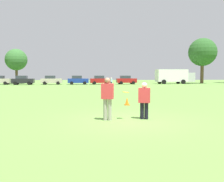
{
  "coord_description": "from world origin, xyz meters",
  "views": [
    {
      "loc": [
        -1.53,
        -9.38,
        1.77
      ],
      "look_at": [
        -0.4,
        2.06,
        1.05
      ],
      "focal_mm": 38.65,
      "sensor_mm": 36.0,
      "label": 1
    }
  ],
  "objects_px": {
    "player_thrower": "(107,96)",
    "parked_car_near_right": "(100,80)",
    "parked_car_far_right": "(126,80)",
    "player_defender": "(144,99)",
    "frisbee": "(126,92)",
    "parked_car_mid_left": "(23,80)",
    "bystander_sideline_watcher": "(111,81)",
    "traffic_cone": "(127,101)",
    "parked_car_center": "(51,80)",
    "box_truck": "(174,76)",
    "parked_car_mid_right": "(78,80)"
  },
  "relations": [
    {
      "from": "player_thrower",
      "to": "parked_car_near_right",
      "type": "bearing_deg",
      "value": 87.65
    },
    {
      "from": "parked_car_far_right",
      "to": "player_thrower",
      "type": "bearing_deg",
      "value": -99.99
    },
    {
      "from": "player_defender",
      "to": "frisbee",
      "type": "bearing_deg",
      "value": -175.2
    },
    {
      "from": "parked_car_mid_left",
      "to": "bystander_sideline_watcher",
      "type": "bearing_deg",
      "value": -31.4
    },
    {
      "from": "player_defender",
      "to": "parked_car_mid_left",
      "type": "height_order",
      "value": "parked_car_mid_left"
    },
    {
      "from": "traffic_cone",
      "to": "parked_car_center",
      "type": "distance_m",
      "value": 37.06
    },
    {
      "from": "parked_car_center",
      "to": "box_truck",
      "type": "xyz_separation_m",
      "value": [
        26.46,
        1.9,
        0.83
      ]
    },
    {
      "from": "parked_car_mid_left",
      "to": "traffic_cone",
      "type": "bearing_deg",
      "value": -66.44
    },
    {
      "from": "parked_car_far_right",
      "to": "box_truck",
      "type": "xyz_separation_m",
      "value": [
        10.98,
        1.39,
        0.83
      ]
    },
    {
      "from": "bystander_sideline_watcher",
      "to": "player_defender",
      "type": "bearing_deg",
      "value": -92.84
    },
    {
      "from": "traffic_cone",
      "to": "bystander_sideline_watcher",
      "type": "height_order",
      "value": "bystander_sideline_watcher"
    },
    {
      "from": "traffic_cone",
      "to": "bystander_sideline_watcher",
      "type": "distance_m",
      "value": 24.94
    },
    {
      "from": "player_thrower",
      "to": "parked_car_center",
      "type": "height_order",
      "value": "parked_car_center"
    },
    {
      "from": "parked_car_mid_left",
      "to": "parked_car_center",
      "type": "height_order",
      "value": "same"
    },
    {
      "from": "parked_car_center",
      "to": "parked_car_near_right",
      "type": "distance_m",
      "value": 9.91
    },
    {
      "from": "frisbee",
      "to": "parked_car_near_right",
      "type": "bearing_deg",
      "value": 88.71
    },
    {
      "from": "parked_car_mid_left",
      "to": "parked_car_far_right",
      "type": "xyz_separation_m",
      "value": [
        20.97,
        1.13,
        0.0
      ]
    },
    {
      "from": "traffic_cone",
      "to": "parked_car_far_right",
      "type": "height_order",
      "value": "parked_car_far_right"
    },
    {
      "from": "frisbee",
      "to": "parked_car_near_right",
      "type": "xyz_separation_m",
      "value": [
        0.91,
        40.51,
        -0.19
      ]
    },
    {
      "from": "parked_car_mid_left",
      "to": "parked_car_mid_right",
      "type": "relative_size",
      "value": 1.0
    },
    {
      "from": "parked_car_mid_left",
      "to": "box_truck",
      "type": "relative_size",
      "value": 0.5
    },
    {
      "from": "parked_car_mid_left",
      "to": "box_truck",
      "type": "bearing_deg",
      "value": 4.52
    },
    {
      "from": "player_thrower",
      "to": "box_truck",
      "type": "xyz_separation_m",
      "value": [
        18.22,
        42.5,
        0.79
      ]
    },
    {
      "from": "frisbee",
      "to": "parked_car_far_right",
      "type": "xyz_separation_m",
      "value": [
        6.49,
        41.04,
        -0.19
      ]
    },
    {
      "from": "traffic_cone",
      "to": "parked_car_center",
      "type": "relative_size",
      "value": 0.11
    },
    {
      "from": "parked_car_mid_right",
      "to": "player_defender",
      "type": "bearing_deg",
      "value": -83.75
    },
    {
      "from": "traffic_cone",
      "to": "parked_car_far_right",
      "type": "relative_size",
      "value": 0.11
    },
    {
      "from": "parked_car_near_right",
      "to": "bystander_sideline_watcher",
      "type": "xyz_separation_m",
      "value": [
        1.33,
        -10.82,
        -0.07
      ]
    },
    {
      "from": "traffic_cone",
      "to": "parked_car_far_right",
      "type": "xyz_separation_m",
      "value": [
        5.66,
        36.24,
        0.69
      ]
    },
    {
      "from": "player_defender",
      "to": "parked_car_mid_right",
      "type": "xyz_separation_m",
      "value": [
        -4.42,
        40.31,
        0.09
      ]
    },
    {
      "from": "traffic_cone",
      "to": "parked_car_mid_right",
      "type": "distance_m",
      "value": 35.86
    },
    {
      "from": "player_defender",
      "to": "parked_car_center",
      "type": "bearing_deg",
      "value": 103.57
    },
    {
      "from": "box_truck",
      "to": "bystander_sideline_watcher",
      "type": "xyz_separation_m",
      "value": [
        -15.23,
        -12.74,
        -0.89
      ]
    },
    {
      "from": "box_truck",
      "to": "bystander_sideline_watcher",
      "type": "relative_size",
      "value": 5.67
    },
    {
      "from": "traffic_cone",
      "to": "parked_car_mid_left",
      "type": "height_order",
      "value": "parked_car_mid_left"
    },
    {
      "from": "player_thrower",
      "to": "parked_car_mid_left",
      "type": "relative_size",
      "value": 0.4
    },
    {
      "from": "parked_car_mid_right",
      "to": "frisbee",
      "type": "bearing_deg",
      "value": -84.84
    },
    {
      "from": "parked_car_mid_left",
      "to": "parked_car_center",
      "type": "bearing_deg",
      "value": 6.51
    },
    {
      "from": "parked_car_center",
      "to": "parked_car_mid_right",
      "type": "height_order",
      "value": "same"
    },
    {
      "from": "box_truck",
      "to": "parked_car_mid_left",
      "type": "bearing_deg",
      "value": -175.48
    },
    {
      "from": "frisbee",
      "to": "box_truck",
      "type": "distance_m",
      "value": 45.89
    },
    {
      "from": "frisbee",
      "to": "parked_car_mid_left",
      "type": "relative_size",
      "value": 0.06
    },
    {
      "from": "frisbee",
      "to": "parked_car_far_right",
      "type": "height_order",
      "value": "parked_car_far_right"
    },
    {
      "from": "player_defender",
      "to": "parked_car_far_right",
      "type": "distance_m",
      "value": 41.37
    },
    {
      "from": "parked_car_near_right",
      "to": "bystander_sideline_watcher",
      "type": "relative_size",
      "value": 2.82
    },
    {
      "from": "parked_car_far_right",
      "to": "parked_car_mid_right",
      "type": "bearing_deg",
      "value": -176.28
    },
    {
      "from": "parked_car_near_right",
      "to": "bystander_sideline_watcher",
      "type": "height_order",
      "value": "parked_car_near_right"
    },
    {
      "from": "frisbee",
      "to": "parked_car_center",
      "type": "xyz_separation_m",
      "value": [
        -9.0,
        40.53,
        -0.19
      ]
    },
    {
      "from": "traffic_cone",
      "to": "parked_car_near_right",
      "type": "xyz_separation_m",
      "value": [
        0.09,
        35.71,
        0.69
      ]
    },
    {
      "from": "parked_car_far_right",
      "to": "box_truck",
      "type": "relative_size",
      "value": 0.5
    }
  ]
}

